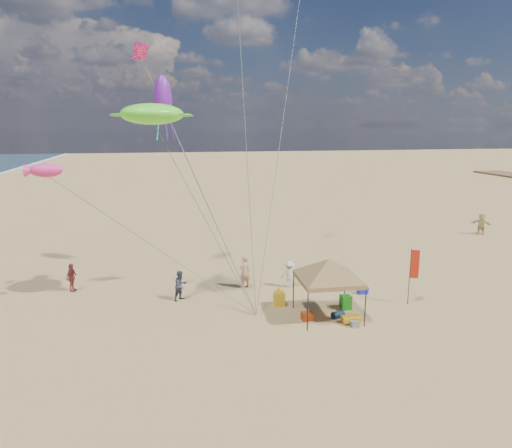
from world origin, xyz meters
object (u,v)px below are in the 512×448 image
(cooler_blue, at_px, (362,290))
(beach_cart, at_px, (351,319))
(canopy_tent, at_px, (329,261))
(person_far_c, at_px, (481,224))
(feather_flag, at_px, (413,268))
(chair_yellow, at_px, (279,299))
(person_near_a, at_px, (245,272))
(cooler_red, at_px, (307,316))
(person_near_b, at_px, (181,285))
(chair_green, at_px, (346,302))
(person_near_c, at_px, (289,274))
(person_far_a, at_px, (72,277))

(cooler_blue, distance_m, beach_cart, 4.09)
(canopy_tent, distance_m, person_far_c, 23.26)
(feather_flag, distance_m, chair_yellow, 7.01)
(cooler_blue, distance_m, person_near_a, 6.61)
(cooler_red, bearing_deg, person_near_b, 146.81)
(canopy_tent, xyz_separation_m, beach_cart, (0.87, -0.89, -2.60))
(cooler_blue, height_order, person_near_b, person_near_b)
(chair_green, height_order, person_far_c, person_far_c)
(person_near_c, bearing_deg, person_near_b, 18.02)
(cooler_blue, height_order, beach_cart, cooler_blue)
(cooler_red, height_order, chair_green, chair_green)
(canopy_tent, distance_m, chair_yellow, 3.62)
(person_near_c, height_order, person_far_a, person_far_a)
(beach_cart, distance_m, person_near_c, 5.54)
(chair_green, relative_size, person_near_b, 0.43)
(chair_green, relative_size, person_near_a, 0.37)
(person_far_a, relative_size, person_far_c, 0.88)
(canopy_tent, bearing_deg, feather_flag, 7.80)
(cooler_red, distance_m, person_near_b, 6.91)
(cooler_blue, relative_size, chair_yellow, 0.77)
(person_near_b, bearing_deg, beach_cart, -69.37)
(chair_yellow, xyz_separation_m, beach_cart, (2.78, -2.74, -0.15))
(person_near_b, height_order, person_far_c, person_far_c)
(person_near_a, xyz_separation_m, person_near_c, (2.50, -0.43, -0.19))
(person_far_a, bearing_deg, feather_flag, -87.65)
(person_far_a, bearing_deg, beach_cart, -97.66)
(cooler_blue, bearing_deg, person_near_c, 154.13)
(cooler_blue, bearing_deg, person_near_a, 160.31)
(feather_flag, distance_m, beach_cart, 4.58)
(person_far_c, bearing_deg, beach_cart, -93.65)
(chair_yellow, bearing_deg, cooler_blue, 8.71)
(person_near_b, bearing_deg, person_far_a, 117.82)
(feather_flag, height_order, person_far_a, feather_flag)
(canopy_tent, height_order, cooler_blue, canopy_tent)
(canopy_tent, relative_size, chair_green, 7.79)
(canopy_tent, relative_size, person_far_a, 3.40)
(beach_cart, bearing_deg, chair_yellow, 135.40)
(cooler_red, distance_m, beach_cart, 2.06)
(canopy_tent, xyz_separation_m, person_far_c, (18.69, 13.71, -1.89))
(canopy_tent, height_order, person_near_c, canopy_tent)
(chair_green, bearing_deg, chair_yellow, 161.27)
(person_near_a, bearing_deg, beach_cart, 100.49)
(chair_yellow, bearing_deg, person_near_c, 64.24)
(person_near_b, height_order, person_far_a, person_near_b)
(person_far_a, bearing_deg, cooler_red, -98.64)
(person_near_a, relative_size, person_far_c, 1.05)
(chair_green, xyz_separation_m, person_near_c, (-1.95, 3.61, 0.42))
(person_far_c, bearing_deg, chair_yellow, -103.05)
(cooler_blue, height_order, person_near_a, person_near_a)
(cooler_red, relative_size, person_far_c, 0.30)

